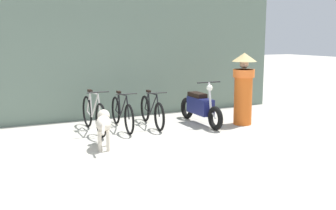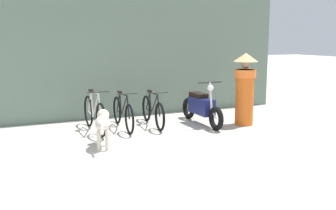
% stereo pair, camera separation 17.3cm
% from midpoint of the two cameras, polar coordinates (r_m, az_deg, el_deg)
% --- Properties ---
extents(ground_plane, '(60.00, 60.00, 0.00)m').
position_cam_midpoint_polar(ground_plane, '(6.81, 0.10, -7.22)').
color(ground_plane, '#B7B2A5').
extents(shop_wall_back, '(9.65, 0.20, 3.10)m').
position_cam_midpoint_polar(shop_wall_back, '(9.83, -8.39, 7.12)').
color(shop_wall_back, slate).
rests_on(shop_wall_back, ground).
extents(bicycle_0, '(0.46, 1.76, 0.91)m').
position_cam_midpoint_polar(bicycle_0, '(8.49, -10.06, -1.34)').
color(bicycle_0, black).
rests_on(bicycle_0, ground).
extents(bicycle_1, '(0.46, 1.73, 0.84)m').
position_cam_midpoint_polar(bicycle_1, '(8.67, -6.01, -1.20)').
color(bicycle_1, black).
rests_on(bicycle_1, ground).
extents(bicycle_2, '(0.46, 1.69, 0.82)m').
position_cam_midpoint_polar(bicycle_2, '(8.91, -1.67, -0.92)').
color(bicycle_2, black).
rests_on(bicycle_2, ground).
extents(motorcycle, '(0.58, 1.87, 1.03)m').
position_cam_midpoint_polar(motorcycle, '(9.09, 5.42, -0.34)').
color(motorcycle, black).
rests_on(motorcycle, ground).
extents(stray_dog, '(0.46, 0.99, 0.66)m').
position_cam_midpoint_polar(stray_dog, '(7.23, -8.77, -2.55)').
color(stray_dog, beige).
rests_on(stray_dog, ground).
extents(person_in_robes, '(0.71, 0.71, 1.65)m').
position_cam_midpoint_polar(person_in_robes, '(9.12, 11.62, 2.71)').
color(person_in_robes, orange).
rests_on(person_in_robes, ground).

